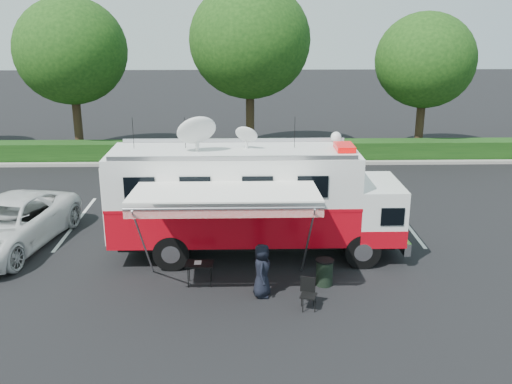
% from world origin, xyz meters
% --- Properties ---
extents(ground_plane, '(120.00, 120.00, 0.00)m').
position_xyz_m(ground_plane, '(0.00, 0.00, 0.00)').
color(ground_plane, black).
rests_on(ground_plane, ground).
extents(back_border, '(60.00, 6.14, 8.87)m').
position_xyz_m(back_border, '(1.14, 12.90, 5.00)').
color(back_border, '#9E998E').
rests_on(back_border, ground_plane).
extents(stall_lines, '(24.12, 5.50, 0.01)m').
position_xyz_m(stall_lines, '(-0.50, 3.00, 0.00)').
color(stall_lines, silver).
rests_on(stall_lines, ground_plane).
extents(command_truck, '(8.98, 2.47, 4.31)m').
position_xyz_m(command_truck, '(-0.08, -0.00, 1.85)').
color(command_truck, black).
rests_on(command_truck, ground_plane).
extents(awning, '(4.90, 2.54, 2.96)m').
position_xyz_m(awning, '(-0.88, -2.57, 2.77)').
color(awning, white).
rests_on(awning, ground_plane).
extents(white_suv, '(3.70, 6.18, 1.61)m').
position_xyz_m(white_suv, '(-8.01, 0.68, 0.00)').
color(white_suv, silver).
rests_on(white_suv, ground_plane).
extents(person, '(0.56, 0.78, 1.49)m').
position_xyz_m(person, '(0.08, -2.80, 0.00)').
color(person, black).
rests_on(person, ground_plane).
extents(folding_table, '(0.79, 0.58, 0.65)m').
position_xyz_m(folding_table, '(-1.64, -2.08, 0.60)').
color(folding_table, black).
rests_on(folding_table, ground_plane).
extents(folding_chair, '(0.49, 0.52, 0.83)m').
position_xyz_m(folding_chair, '(1.25, -3.47, 0.48)').
color(folding_chair, black).
rests_on(folding_chair, ground_plane).
extents(trash_bin, '(0.51, 0.51, 0.76)m').
position_xyz_m(trash_bin, '(1.85, -2.19, 0.38)').
color(trash_bin, black).
rests_on(trash_bin, ground_plane).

